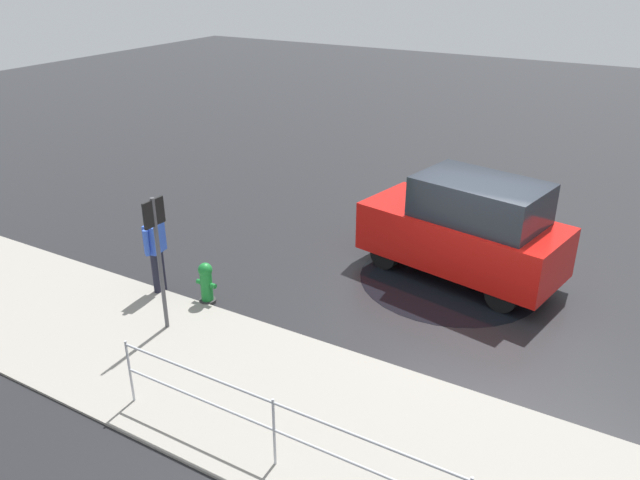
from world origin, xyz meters
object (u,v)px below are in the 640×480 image
Objects in this scene: sign_post at (158,246)px; pedestrian at (156,246)px; fire_hydrant at (206,283)px; moving_hatchback at (466,229)px.

pedestrian is at bearing -42.17° from sign_post.
fire_hydrant is at bearing -91.43° from sign_post.
pedestrian is at bearing 7.58° from fire_hydrant.
sign_post reaches higher than moving_hatchback.
moving_hatchback reaches higher than fire_hydrant.
fire_hydrant is (3.73, 3.36, -0.63)m from moving_hatchback.
pedestrian is (4.76, 3.50, -0.07)m from moving_hatchback.
pedestrian reaches higher than fire_hydrant.
pedestrian is 0.68× the size of sign_post.
moving_hatchback is 1.73× the size of sign_post.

